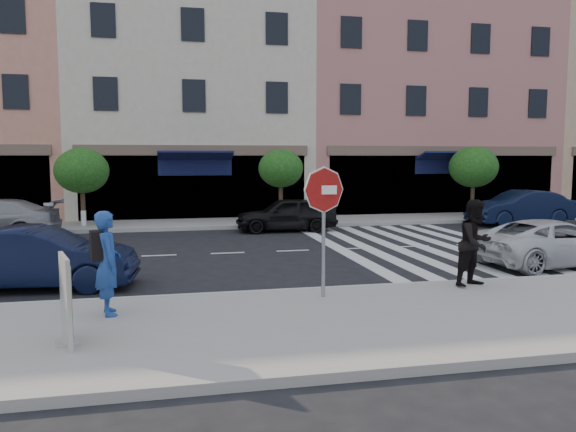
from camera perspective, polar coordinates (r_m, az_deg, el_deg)
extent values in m
plane|color=black|center=(12.99, -4.28, -6.72)|extent=(120.00, 120.00, 0.00)
cube|color=gray|center=(9.39, -1.07, -11.24)|extent=(60.00, 4.50, 0.15)
cube|color=gray|center=(23.78, -7.93, -0.76)|extent=(60.00, 3.00, 0.15)
cube|color=beige|center=(29.70, -9.95, 11.03)|extent=(11.00, 9.00, 11.00)
cube|color=#AB6F65|center=(32.58, 12.14, 12.30)|extent=(13.00, 9.00, 13.00)
cylinder|color=#473323|center=(23.66, -20.10, 1.02)|extent=(0.18, 0.18, 1.60)
cylinder|color=silver|center=(23.70, -20.05, -0.18)|extent=(0.20, 0.20, 0.60)
ellipsoid|color=#143E11|center=(23.59, -20.22, 4.34)|extent=(2.10, 2.10, 1.79)
cylinder|color=#473323|center=(23.90, -0.74, 1.56)|extent=(0.18, 0.18, 1.71)
cylinder|color=silver|center=(23.95, -0.74, 0.24)|extent=(0.20, 0.20, 0.60)
ellipsoid|color=#143E11|center=(23.83, -0.74, 4.86)|extent=(1.90, 1.90, 1.62)
cylinder|color=#473323|center=(27.15, 18.23, 1.74)|extent=(0.18, 0.18, 1.65)
cylinder|color=silver|center=(27.19, 18.19, 0.63)|extent=(0.20, 0.20, 0.60)
ellipsoid|color=#143E11|center=(27.09, 18.33, 4.75)|extent=(2.20, 2.20, 1.87)
cylinder|color=gray|center=(10.86, 3.62, -2.27)|extent=(0.08, 0.08, 2.30)
cylinder|color=white|center=(10.76, 3.67, 2.67)|extent=(0.90, 0.09, 0.90)
cylinder|color=#9E1411|center=(10.74, 3.70, 2.67)|extent=(0.83, 0.10, 0.83)
cube|color=white|center=(10.71, 3.75, 2.66)|extent=(0.47, 0.06, 0.17)
imported|color=navy|center=(10.13, -17.83, -4.57)|extent=(0.57, 0.74, 1.80)
imported|color=black|center=(12.43, 18.53, -2.61)|extent=(1.09, 0.98, 1.83)
cube|color=beige|center=(8.96, -21.51, -11.90)|extent=(0.37, 0.37, 0.04)
cube|color=beige|center=(8.79, -21.67, -7.96)|extent=(0.29, 0.84, 1.31)
cube|color=#D88C3F|center=(8.78, -21.42, -7.62)|extent=(0.21, 0.68, 1.01)
imported|color=black|center=(13.33, -24.06, -3.93)|extent=(4.25, 1.82, 1.36)
imported|color=silver|center=(16.42, 25.39, -2.45)|extent=(4.62, 2.58, 1.22)
imported|color=black|center=(21.66, -0.19, 0.19)|extent=(3.93, 1.69, 1.32)
imported|color=black|center=(25.62, 22.53, 0.79)|extent=(4.50, 1.73, 1.46)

